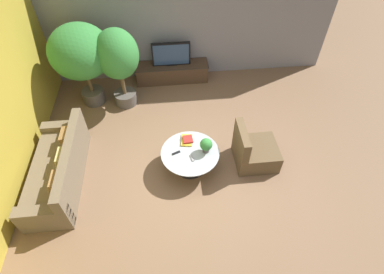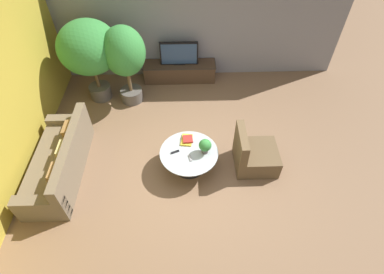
% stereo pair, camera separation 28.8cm
% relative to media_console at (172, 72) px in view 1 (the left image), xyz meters
% --- Properties ---
extents(ground_plane, '(24.00, 24.00, 0.00)m').
position_rel_media_console_xyz_m(ground_plane, '(0.31, -2.94, -0.24)').
color(ground_plane, brown).
extents(back_wall_stone, '(7.40, 0.12, 3.00)m').
position_rel_media_console_xyz_m(back_wall_stone, '(0.31, 0.32, 1.26)').
color(back_wall_stone, gray).
rests_on(back_wall_stone, ground).
extents(media_console, '(1.83, 0.50, 0.47)m').
position_rel_media_console_xyz_m(media_console, '(0.00, 0.00, 0.00)').
color(media_console, '#473323').
rests_on(media_console, ground).
extents(television, '(0.94, 0.13, 0.59)m').
position_rel_media_console_xyz_m(television, '(-0.00, -0.00, 0.51)').
color(television, black).
rests_on(television, media_console).
extents(coffee_table, '(1.10, 1.10, 0.43)m').
position_rel_media_console_xyz_m(coffee_table, '(0.17, -2.90, 0.06)').
color(coffee_table, black).
rests_on(coffee_table, ground).
extents(couch_by_wall, '(0.84, 2.13, 0.84)m').
position_rel_media_console_xyz_m(couch_by_wall, '(-2.25, -2.95, 0.04)').
color(couch_by_wall, brown).
rests_on(couch_by_wall, ground).
extents(armchair_wicker, '(0.80, 0.76, 0.86)m').
position_rel_media_console_xyz_m(armchair_wicker, '(1.42, -2.87, 0.03)').
color(armchair_wicker, brown).
rests_on(armchair_wicker, ground).
extents(potted_palm_tall, '(1.31, 1.31, 1.93)m').
position_rel_media_console_xyz_m(potted_palm_tall, '(-1.92, -0.68, 1.06)').
color(potted_palm_tall, '#514C47').
rests_on(potted_palm_tall, ground).
extents(potted_palm_corner, '(0.92, 0.92, 1.88)m').
position_rel_media_console_xyz_m(potted_palm_corner, '(-1.16, -0.80, 0.98)').
color(potted_palm_corner, '#514C47').
rests_on(potted_palm_corner, ground).
extents(potted_plant_tabletop, '(0.23, 0.23, 0.31)m').
position_rel_media_console_xyz_m(potted_plant_tabletop, '(0.47, -2.90, 0.37)').
color(potted_plant_tabletop, '#514C47').
rests_on(potted_plant_tabletop, coffee_table).
extents(book_stack, '(0.25, 0.33, 0.07)m').
position_rel_media_console_xyz_m(book_stack, '(0.15, -2.61, 0.22)').
color(book_stack, gold).
rests_on(book_stack, coffee_table).
extents(remote_black, '(0.16, 0.10, 0.02)m').
position_rel_media_console_xyz_m(remote_black, '(-0.09, -2.90, 0.20)').
color(remote_black, black).
rests_on(remote_black, coffee_table).
extents(remote_silver, '(0.07, 0.16, 0.02)m').
position_rel_media_console_xyz_m(remote_silver, '(0.20, -3.04, 0.20)').
color(remote_silver, gray).
rests_on(remote_silver, coffee_table).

